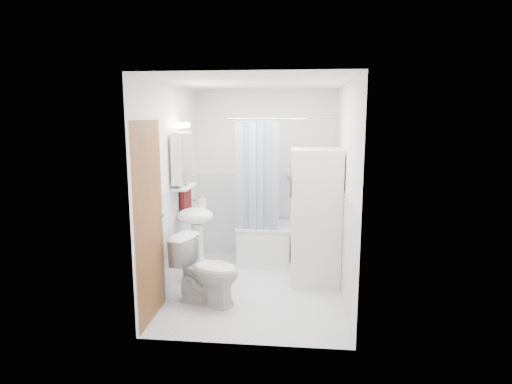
# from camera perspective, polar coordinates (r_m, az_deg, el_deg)

# --- Properties ---
(floor) EXTENTS (2.60, 2.60, 0.00)m
(floor) POSITION_cam_1_polar(r_m,az_deg,el_deg) (5.27, 0.17, -12.63)
(floor) COLOR silver
(floor) RESTS_ON ground
(room_walls) EXTENTS (2.60, 2.60, 2.60)m
(room_walls) POSITION_cam_1_polar(r_m,az_deg,el_deg) (4.89, 0.18, 3.66)
(room_walls) COLOR white
(room_walls) RESTS_ON ground
(wainscot) EXTENTS (1.98, 2.58, 2.58)m
(wainscot) POSITION_cam_1_polar(r_m,az_deg,el_deg) (5.35, 0.48, -5.47)
(wainscot) COLOR white
(wainscot) RESTS_ON ground
(door) EXTENTS (0.05, 2.00, 2.00)m
(door) POSITION_cam_1_polar(r_m,az_deg,el_deg) (4.63, -12.30, -3.05)
(door) COLOR brown
(door) RESTS_ON ground
(bathtub) EXTENTS (1.44, 0.68, 0.55)m
(bathtub) POSITION_cam_1_polar(r_m,az_deg,el_deg) (6.01, 4.56, -6.67)
(bathtub) COLOR white
(bathtub) RESTS_ON ground
(tub_spout) EXTENTS (0.04, 0.12, 0.04)m
(tub_spout) POSITION_cam_1_polar(r_m,az_deg,el_deg) (6.20, 6.56, -0.78)
(tub_spout) COLOR silver
(tub_spout) RESTS_ON room_walls
(curtain_rod) EXTENTS (1.62, 0.02, 0.02)m
(curtain_rod) POSITION_cam_1_polar(r_m,az_deg,el_deg) (5.47, 4.75, 9.70)
(curtain_rod) COLOR silver
(curtain_rod) RESTS_ON room_walls
(shower_curtain) EXTENTS (0.55, 0.02, 1.45)m
(shower_curtain) POSITION_cam_1_polar(r_m,az_deg,el_deg) (5.56, 0.12, 1.97)
(shower_curtain) COLOR #142048
(shower_curtain) RESTS_ON curtain_rod
(sink) EXTENTS (0.44, 0.37, 1.04)m
(sink) POSITION_cam_1_polar(r_m,az_deg,el_deg) (5.24, -8.00, -4.73)
(sink) COLOR white
(sink) RESTS_ON ground
(medicine_cabinet) EXTENTS (0.13, 0.50, 0.71)m
(medicine_cabinet) POSITION_cam_1_polar(r_m,az_deg,el_deg) (5.15, -9.82, 4.71)
(medicine_cabinet) COLOR white
(medicine_cabinet) RESTS_ON room_walls
(shelf) EXTENTS (0.18, 0.54, 0.02)m
(shelf) POSITION_cam_1_polar(r_m,az_deg,el_deg) (5.19, -9.54, 0.69)
(shelf) COLOR silver
(shelf) RESTS_ON room_walls
(shower_caddy) EXTENTS (0.22, 0.06, 0.02)m
(shower_caddy) POSITION_cam_1_polar(r_m,az_deg,el_deg) (6.14, 7.08, 1.74)
(shower_caddy) COLOR silver
(shower_caddy) RESTS_ON room_walls
(towel) EXTENTS (0.07, 0.35, 0.85)m
(towel) POSITION_cam_1_polar(r_m,az_deg,el_deg) (5.43, -9.37, 1.86)
(towel) COLOR #5C110D
(towel) RESTS_ON room_walls
(washer_dryer) EXTENTS (0.62, 0.61, 1.65)m
(washer_dryer) POSITION_cam_1_polar(r_m,az_deg,el_deg) (5.24, 7.86, -3.33)
(washer_dryer) COLOR white
(washer_dryer) RESTS_ON ground
(toilet) EXTENTS (0.84, 0.62, 0.74)m
(toilet) POSITION_cam_1_polar(r_m,az_deg,el_deg) (4.79, -6.59, -10.36)
(toilet) COLOR white
(toilet) RESTS_ON ground
(soap_pump) EXTENTS (0.08, 0.17, 0.08)m
(soap_pump) POSITION_cam_1_polar(r_m,az_deg,el_deg) (5.33, -7.17, -1.73)
(soap_pump) COLOR gray
(soap_pump) RESTS_ON sink
(shelf_bottle) EXTENTS (0.07, 0.18, 0.07)m
(shelf_bottle) POSITION_cam_1_polar(r_m,az_deg,el_deg) (5.04, -10.00, 0.95)
(shelf_bottle) COLOR gray
(shelf_bottle) RESTS_ON shelf
(shelf_cup) EXTENTS (0.10, 0.09, 0.10)m
(shelf_cup) POSITION_cam_1_polar(r_m,az_deg,el_deg) (5.29, -9.22, 1.58)
(shelf_cup) COLOR gray
(shelf_cup) RESTS_ON shelf
(shampoo_a) EXTENTS (0.13, 0.17, 0.13)m
(shampoo_a) POSITION_cam_1_polar(r_m,az_deg,el_deg) (6.13, 4.58, 2.48)
(shampoo_a) COLOR gray
(shampoo_a) RESTS_ON shower_caddy
(shampoo_b) EXTENTS (0.08, 0.21, 0.08)m
(shampoo_b) POSITION_cam_1_polar(r_m,az_deg,el_deg) (6.13, 5.70, 2.23)
(shampoo_b) COLOR navy
(shampoo_b) RESTS_ON shower_caddy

